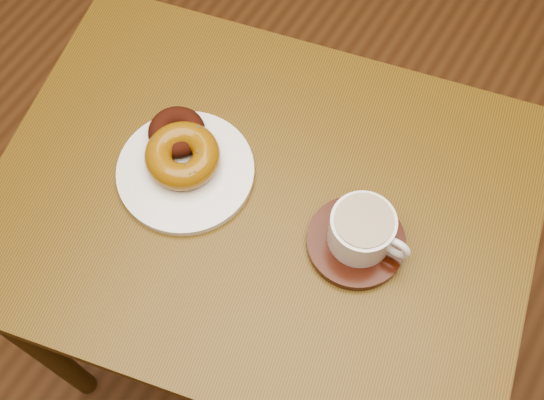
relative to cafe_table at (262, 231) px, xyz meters
The scene contains 8 objects.
ground 0.69m from the cafe_table, 115.08° to the left, with size 6.00×6.00×0.00m, color brown.
cafe_table is the anchor object (origin of this frame).
donut_plate 0.19m from the cafe_table, 169.44° to the right, with size 0.22×0.22×0.01m, color white.
donut_cinnamon 0.24m from the cafe_table, behind, with size 0.09×0.09×0.03m, color #37130B.
donut_caramel 0.21m from the cafe_table, behind, with size 0.12×0.12×0.04m.
saucer 0.21m from the cafe_table, ahead, with size 0.15×0.15×0.02m, color black.
coffee_cup 0.25m from the cafe_table, ahead, with size 0.13×0.10×0.07m.
teaspoon 0.21m from the cafe_table, 23.53° to the left, with size 0.02×0.09×0.01m.
Camera 1 is at (0.32, -0.53, 1.78)m, focal length 45.00 mm.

